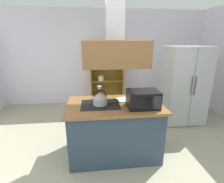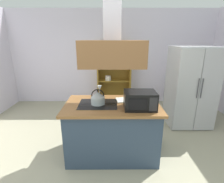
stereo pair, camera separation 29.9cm
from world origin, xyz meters
The scene contains 10 objects.
ground_plane centered at (0.00, 0.00, 0.00)m, with size 7.80×7.80×0.00m, color #9F9B7F.
wall_back centered at (0.00, 3.00, 1.35)m, with size 6.00×0.12×2.70m, color silver.
kitchen_island centered at (-0.01, 0.39, 0.45)m, with size 1.50×0.91×0.90m.
range_hood centered at (-0.01, 0.39, 1.79)m, with size 0.90×0.70×1.19m.
refrigerator centered at (1.73, 1.46, 0.87)m, with size 0.90×0.77×1.75m.
dish_cabinet centered at (0.06, 2.78, 0.80)m, with size 0.96×0.40×1.81m.
kettle centered at (-0.23, 0.39, 1.00)m, with size 0.22×0.22×0.24m.
cutting_board centered at (0.24, 0.56, 0.91)m, with size 0.34×0.24×0.02m, color white.
microwave centered at (0.40, 0.22, 1.03)m, with size 0.46×0.35×0.26m.
wine_glass_on_counter centered at (-0.23, 0.75, 1.05)m, with size 0.08×0.08×0.21m.
Camera 1 is at (-0.32, -2.09, 1.89)m, focal length 27.15 mm.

